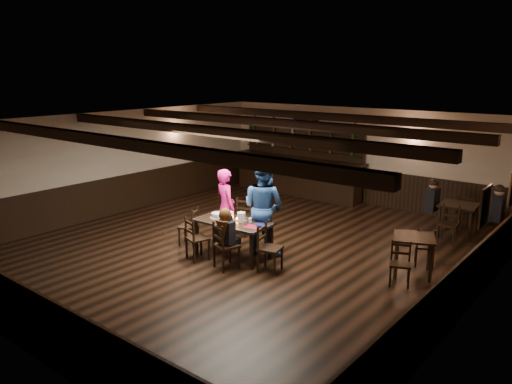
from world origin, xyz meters
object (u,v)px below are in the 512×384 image
Objects in this scene: dining_table at (233,225)px; woman_pink at (226,207)px; cake at (218,216)px; chair_near_right at (223,242)px; chair_near_left at (194,236)px; man_blue at (264,207)px; bar_counter at (299,171)px.

woman_pink reaches higher than dining_table.
chair_near_right is at bearing -41.80° from cake.
woman_pink is at bearing 96.98° from chair_near_left.
cake is (-0.73, -0.60, -0.18)m from man_blue.
chair_near_right is 0.96m from cake.
cake is 0.08× the size of bar_counter.
man_blue is at bearing 61.22° from dining_table.
man_blue reaches higher than chair_near_left.
woman_pink is (-0.91, 1.10, 0.30)m from chair_near_right.
man_blue is 5.82× the size of cake.
chair_near_right is at bearing 0.16° from chair_near_left.
woman_pink reaches higher than cake.
man_blue reaches higher than dining_table.
woman_pink is 5.00× the size of cake.
bar_counter reaches higher than woman_pink.
woman_pink reaches higher than chair_near_left.
chair_near_left reaches higher than cake.
chair_near_right is (0.78, 0.00, 0.03)m from chair_near_left.
man_blue is at bearing 39.40° from cake.
chair_near_right is 0.55× the size of woman_pink.
chair_near_right is (0.29, -0.62, -0.13)m from dining_table.
man_blue is at bearing -150.88° from woman_pink.
cake is at bearing -73.40° from bar_counter.
chair_near_right is at bearing 151.61° from woman_pink.
bar_counter is at bearing 104.18° from chair_near_left.
bar_counter is at bearing 111.02° from chair_near_right.
man_blue is 0.45× the size of bar_counter.
man_blue reaches higher than cake.
chair_near_right is 1.46m from woman_pink.
chair_near_right reaches higher than dining_table.
dining_table is 1.72× the size of chair_near_right.
dining_table is 0.95× the size of woman_pink.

